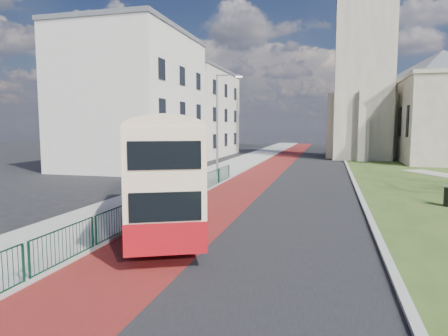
% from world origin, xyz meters
% --- Properties ---
extents(ground, '(160.00, 160.00, 0.00)m').
position_xyz_m(ground, '(0.00, 0.00, 0.00)').
color(ground, black).
rests_on(ground, ground).
extents(road_carriageway, '(9.00, 120.00, 0.01)m').
position_xyz_m(road_carriageway, '(1.50, 20.00, 0.01)').
color(road_carriageway, black).
rests_on(road_carriageway, ground).
extents(bus_lane, '(3.40, 120.00, 0.01)m').
position_xyz_m(bus_lane, '(-1.20, 20.00, 0.01)').
color(bus_lane, '#591414').
rests_on(bus_lane, ground).
extents(pavement_west, '(4.00, 120.00, 0.12)m').
position_xyz_m(pavement_west, '(-5.00, 20.00, 0.06)').
color(pavement_west, gray).
rests_on(pavement_west, ground).
extents(kerb_west, '(0.25, 120.00, 0.13)m').
position_xyz_m(kerb_west, '(-3.00, 20.00, 0.07)').
color(kerb_west, '#999993').
rests_on(kerb_west, ground).
extents(kerb_east, '(0.25, 80.00, 0.13)m').
position_xyz_m(kerb_east, '(6.10, 22.00, 0.07)').
color(kerb_east, '#999993').
rests_on(kerb_east, ground).
extents(pedestrian_railing, '(0.07, 24.00, 1.12)m').
position_xyz_m(pedestrian_railing, '(-2.95, 4.00, 0.55)').
color(pedestrian_railing, '#0C3823').
rests_on(pedestrian_railing, ground).
extents(gothic_church, '(16.38, 18.00, 40.00)m').
position_xyz_m(gothic_church, '(12.56, 38.00, 13.13)').
color(gothic_church, gray).
rests_on(gothic_church, ground).
extents(street_block_near, '(10.30, 14.30, 13.00)m').
position_xyz_m(street_block_near, '(-14.00, 22.00, 6.51)').
color(street_block_near, beige).
rests_on(street_block_near, ground).
extents(street_block_far, '(10.30, 16.30, 11.50)m').
position_xyz_m(street_block_far, '(-14.00, 38.00, 5.76)').
color(street_block_far, beige).
rests_on(street_block_far, ground).
extents(streetlamp, '(2.13, 0.18, 8.00)m').
position_xyz_m(streetlamp, '(-4.35, 18.00, 4.59)').
color(streetlamp, gray).
rests_on(streetlamp, pavement_west).
extents(bus, '(6.26, 9.99, 4.16)m').
position_xyz_m(bus, '(-2.00, 1.17, 2.37)').
color(bus, maroon).
rests_on(bus, ground).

